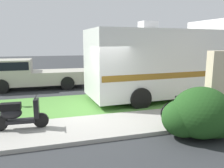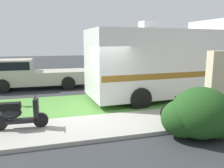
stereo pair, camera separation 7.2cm
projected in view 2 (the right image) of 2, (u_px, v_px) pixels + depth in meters
The scene contains 8 objects.
ground_plane at pixel (99, 116), 8.14m from camera, with size 80.00×80.00×0.00m, color #2D3033.
sidewalk at pixel (108, 126), 7.00m from camera, with size 24.00×2.00×0.12m.
grass_strip at pixel (92, 104), 9.56m from camera, with size 24.00×3.40×0.08m.
motorhome_rv at pixel (171, 62), 10.42m from camera, with size 7.62×3.07×3.69m.
scooter at pixel (18, 114), 6.52m from camera, with size 1.58×0.50×0.97m.
bicycle at pixel (182, 109), 7.28m from camera, with size 1.67×0.52×0.87m.
pickup_truck_near at pixel (27, 73), 12.77m from camera, with size 5.71×2.13×1.71m.
bush_by_porch at pixel (199, 116), 6.08m from camera, with size 2.01×1.50×1.42m.
Camera 2 is at (-1.69, -7.62, 2.63)m, focal length 35.67 mm.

